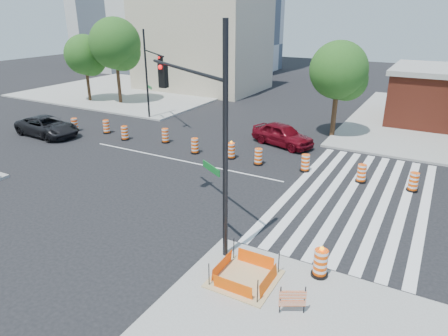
{
  "coord_description": "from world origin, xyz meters",
  "views": [
    {
      "loc": [
        13.97,
        -19.42,
        8.93
      ],
      "look_at": [
        4.77,
        -2.87,
        1.4
      ],
      "focal_mm": 32.0,
      "sensor_mm": 36.0,
      "label": 1
    }
  ],
  "objects_px": {
    "dark_suv": "(47,126)",
    "signal_pole_nw": "(150,69)",
    "red_coupe": "(282,135)",
    "signal_pole_se": "(201,116)"
  },
  "relations": [
    {
      "from": "dark_suv",
      "to": "signal_pole_nw",
      "type": "height_order",
      "value": "signal_pole_nw"
    },
    {
      "from": "red_coupe",
      "to": "signal_pole_nw",
      "type": "xyz_separation_m",
      "value": [
        -11.7,
        0.38,
        3.72
      ]
    },
    {
      "from": "dark_suv",
      "to": "signal_pole_se",
      "type": "relative_size",
      "value": 0.62
    },
    {
      "from": "red_coupe",
      "to": "signal_pole_nw",
      "type": "relative_size",
      "value": 0.63
    },
    {
      "from": "red_coupe",
      "to": "signal_pole_nw",
      "type": "distance_m",
      "value": 12.29
    },
    {
      "from": "red_coupe",
      "to": "dark_suv",
      "type": "distance_m",
      "value": 17.63
    },
    {
      "from": "dark_suv",
      "to": "signal_pole_se",
      "type": "height_order",
      "value": "signal_pole_se"
    },
    {
      "from": "red_coupe",
      "to": "signal_pole_nw",
      "type": "bearing_deg",
      "value": 105.74
    },
    {
      "from": "signal_pole_nw",
      "to": "red_coupe",
      "type": "bearing_deg",
      "value": 34.8
    },
    {
      "from": "dark_suv",
      "to": "signal_pole_se",
      "type": "xyz_separation_m",
      "value": [
        18.01,
        -6.61,
        4.5
      ]
    }
  ]
}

